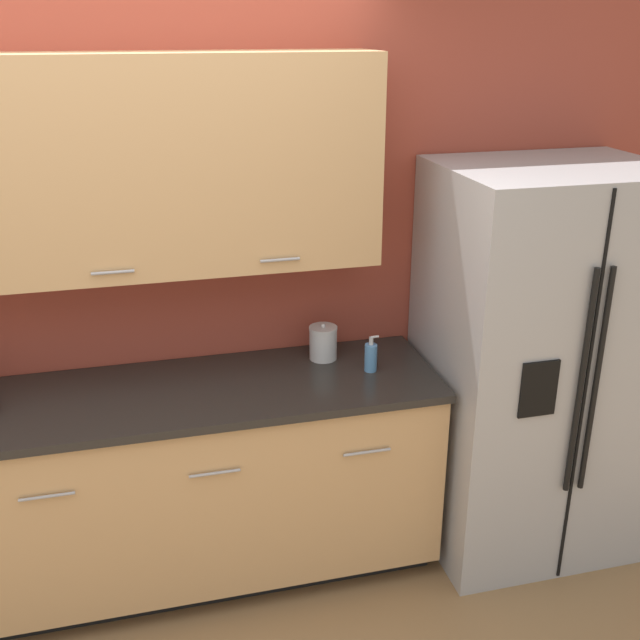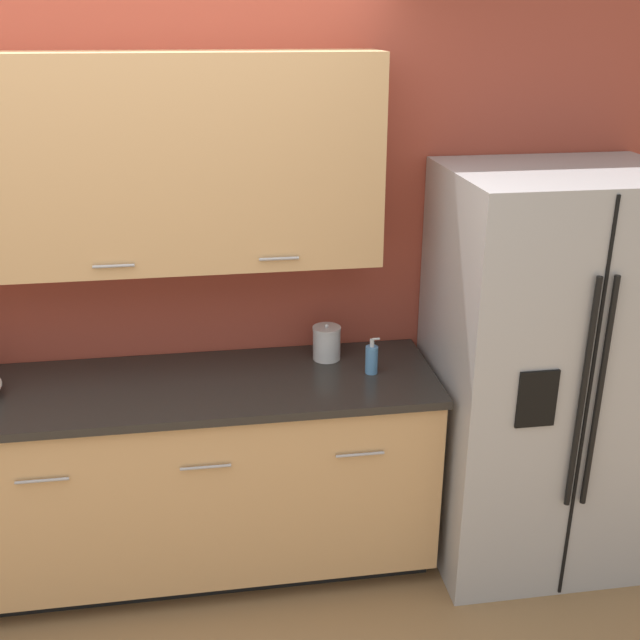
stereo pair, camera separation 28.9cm
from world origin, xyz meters
name	(u,v)px [view 2 (the right image)]	position (x,y,z in m)	size (l,w,h in m)	color
wall_back	(105,246)	(0.03, 1.01, 1.46)	(10.00, 0.39, 2.60)	#993D2D
counter_unit	(137,480)	(0.09, 0.73, 0.47)	(2.61, 0.64, 0.93)	black
refrigerator	(544,373)	(1.90, 0.65, 0.90)	(0.95, 0.80, 1.80)	#9E9EA0
soap_dispenser	(372,359)	(1.13, 0.70, 1.00)	(0.06, 0.05, 0.16)	#4C7FB2
steel_canister	(327,343)	(0.96, 0.88, 1.01)	(0.13, 0.13, 0.17)	#B7B7BA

